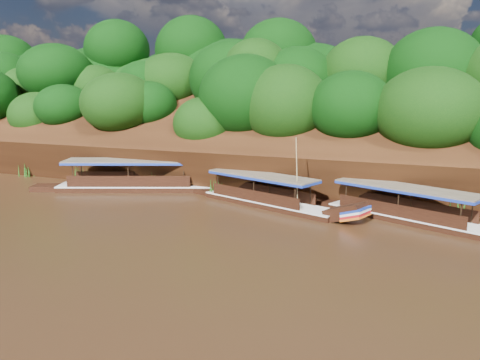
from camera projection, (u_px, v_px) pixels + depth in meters
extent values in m
plane|color=black|center=(233.00, 233.00, 29.27)|extent=(160.00, 160.00, 0.00)
cube|color=black|center=(302.00, 148.00, 43.11)|extent=(120.00, 16.12, 13.64)
cube|color=black|center=(325.00, 169.00, 52.83)|extent=(120.00, 24.00, 12.00)
ellipsoid|color=#0C440B|center=(0.00, 138.00, 54.99)|extent=(16.00, 8.00, 6.00)
ellipsoid|color=#0C440B|center=(84.00, 88.00, 58.87)|extent=(20.00, 10.00, 8.00)
ellipsoid|color=#0C440B|center=(238.00, 147.00, 44.47)|extent=(18.00, 8.00, 6.40)
ellipsoid|color=#0C440B|center=(321.00, 86.00, 48.38)|extent=(24.00, 11.00, 8.40)
cube|color=black|center=(414.00, 223.00, 31.41)|extent=(12.19, 6.69, 0.87)
cube|color=silver|center=(415.00, 217.00, 31.33)|extent=(12.22, 6.74, 0.10)
cube|color=brown|center=(406.00, 187.00, 31.51)|extent=(9.85, 5.95, 0.12)
cube|color=navy|center=(406.00, 189.00, 31.53)|extent=(9.85, 5.95, 0.17)
cube|color=black|center=(269.00, 206.00, 35.87)|extent=(11.73, 5.89, 0.88)
cube|color=silver|center=(269.00, 201.00, 35.79)|extent=(11.75, 5.95, 0.10)
cube|color=black|center=(346.00, 212.00, 31.43)|extent=(3.15, 2.43, 1.65)
cube|color=navy|center=(356.00, 210.00, 30.89)|extent=(1.91, 2.05, 0.60)
cube|color=#AC1318|center=(355.00, 215.00, 30.95)|extent=(1.91, 2.05, 0.60)
cube|color=brown|center=(262.00, 175.00, 35.91)|extent=(9.45, 5.35, 0.12)
cube|color=navy|center=(262.00, 177.00, 35.93)|extent=(9.45, 5.35, 0.18)
cylinder|color=tan|center=(297.00, 173.00, 32.95)|extent=(0.22, 1.33, 5.11)
cube|color=black|center=(142.00, 190.00, 41.69)|extent=(14.53, 7.89, 1.00)
cube|color=silver|center=(142.00, 185.00, 41.60)|extent=(14.55, 7.96, 0.11)
cube|color=black|center=(235.00, 182.00, 41.51)|extent=(3.90, 3.02, 1.98)
cube|color=navy|center=(245.00, 178.00, 41.45)|extent=(2.40, 2.46, 0.74)
cube|color=#AC1318|center=(245.00, 182.00, 41.52)|extent=(2.40, 2.46, 0.74)
cube|color=brown|center=(131.00, 160.00, 41.19)|extent=(11.72, 7.01, 0.13)
cube|color=navy|center=(131.00, 162.00, 41.21)|extent=(11.72, 7.01, 0.20)
cylinder|color=tan|center=(191.00, 150.00, 40.78)|extent=(1.01, 1.76, 5.95)
cone|color=#235C17|center=(27.00, 168.00, 48.33)|extent=(1.50, 1.50, 1.81)
cone|color=#235C17|center=(81.00, 174.00, 44.75)|extent=(1.50, 1.50, 1.69)
cone|color=#235C17|center=(153.00, 178.00, 42.39)|extent=(1.50, 1.50, 1.88)
cone|color=#235C17|center=(217.00, 187.00, 39.10)|extent=(1.50, 1.50, 1.61)
cone|color=#235C17|center=(290.00, 189.00, 37.77)|extent=(1.50, 1.50, 1.88)
cone|color=#235C17|center=(367.00, 194.00, 35.29)|extent=(1.50, 1.50, 2.12)
cone|color=#235C17|center=(458.00, 207.00, 32.44)|extent=(1.50, 1.50, 1.54)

